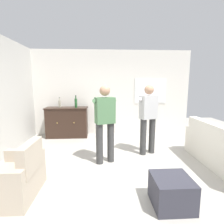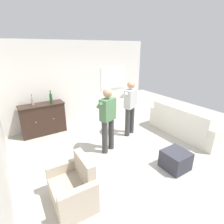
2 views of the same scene
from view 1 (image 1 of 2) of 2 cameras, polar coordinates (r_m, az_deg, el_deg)
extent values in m
plane|color=#B2ADA3|center=(3.70, 2.64, -18.31)|extent=(10.40, 10.40, 0.00)
cube|color=silver|center=(5.94, 0.13, 6.24)|extent=(5.20, 0.12, 2.80)
cube|color=silver|center=(6.08, 12.38, 6.75)|extent=(1.08, 0.02, 0.85)
cube|color=white|center=(6.08, 12.40, 6.75)|extent=(1.00, 0.03, 0.77)
cube|color=silver|center=(3.99, 31.05, -7.26)|extent=(0.18, 1.90, 0.49)
cube|color=silver|center=(5.03, 26.07, -7.78)|extent=(0.55, 0.18, 0.64)
cube|color=orange|center=(4.09, 32.49, -8.02)|extent=(0.14, 0.40, 0.36)
cube|color=#B2A38E|center=(3.24, -29.04, -19.76)|extent=(0.65, 0.65, 0.40)
cube|color=#B2A38E|center=(2.96, -25.08, -13.18)|extent=(0.15, 0.64, 0.45)
cube|color=#B2A38E|center=(2.91, -32.77, -21.34)|extent=(0.64, 0.13, 0.60)
cube|color=#B2A38E|center=(3.50, -26.31, -15.50)|extent=(0.64, 0.13, 0.60)
cube|color=black|center=(5.81, -14.44, -3.41)|extent=(1.28, 0.44, 0.94)
cube|color=black|center=(5.73, -14.63, 1.30)|extent=(1.32, 0.48, 0.03)
sphere|color=#B79338|center=(5.64, -17.48, -3.46)|extent=(0.04, 0.04, 0.04)
sphere|color=#B79338|center=(5.53, -12.31, -3.47)|extent=(0.04, 0.04, 0.04)
cylinder|color=gray|center=(5.80, -16.73, 2.54)|extent=(0.07, 0.07, 0.22)
cylinder|color=gray|center=(5.79, -16.80, 4.04)|extent=(0.03, 0.03, 0.09)
cylinder|color=#262626|center=(5.78, -16.82, 4.55)|extent=(0.03, 0.03, 0.02)
cylinder|color=#1E4C23|center=(5.63, -11.69, 2.87)|extent=(0.08, 0.08, 0.28)
cylinder|color=#1E4C23|center=(5.62, -11.75, 4.74)|extent=(0.03, 0.03, 0.09)
cylinder|color=#262626|center=(5.61, -11.77, 5.28)|extent=(0.04, 0.04, 0.02)
cube|color=#33333D|center=(2.83, 18.84, -23.36)|extent=(0.53, 0.53, 0.42)
cylinder|color=#383838|center=(3.80, -4.11, -10.31)|extent=(0.15, 0.15, 0.88)
cylinder|color=#383838|center=(3.89, -0.43, -9.83)|extent=(0.15, 0.15, 0.88)
cube|color=#4C754C|center=(3.67, -2.32, 0.53)|extent=(0.45, 0.34, 0.55)
sphere|color=tan|center=(3.63, -2.36, 7.01)|extent=(0.22, 0.22, 0.22)
cylinder|color=#4C754C|center=(3.77, -4.83, 2.41)|extent=(0.21, 0.44, 0.29)
cylinder|color=#4C754C|center=(3.84, -1.56, 2.58)|extent=(0.41, 0.32, 0.29)
cube|color=white|center=(3.96, -3.95, 1.53)|extent=(0.15, 0.09, 0.04)
cylinder|color=#383838|center=(4.33, 10.14, -7.99)|extent=(0.15, 0.15, 0.88)
cylinder|color=#383838|center=(4.48, 12.89, -7.49)|extent=(0.15, 0.15, 0.88)
cube|color=#B7B7B7|center=(4.25, 11.85, 1.53)|extent=(0.45, 0.35, 0.55)
sphere|color=tan|center=(4.21, 12.03, 7.13)|extent=(0.22, 0.22, 0.22)
cylinder|color=#B7B7B7|center=(4.30, 9.39, 3.16)|extent=(0.19, 0.45, 0.29)
cylinder|color=#B7B7B7|center=(4.43, 11.85, 3.27)|extent=(0.42, 0.31, 0.29)
cube|color=white|center=(4.50, 9.42, 2.35)|extent=(0.15, 0.09, 0.04)
camera|label=2|loc=(2.20, -92.29, 23.84)|focal=28.00mm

